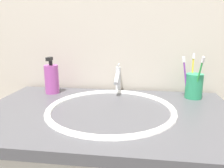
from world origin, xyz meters
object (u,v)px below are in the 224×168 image
toothbrush_purple (185,74)px  toothbrush_yellow (193,72)px  toothbrush_cup (194,86)px  soap_dispenser (52,79)px  faucet (118,78)px  toothbrush_green (199,75)px

toothbrush_purple → toothbrush_yellow: bearing=36.8°
toothbrush_purple → toothbrush_cup: bearing=1.1°
toothbrush_yellow → soap_dispenser: bearing=-177.2°
faucet → soap_dispenser: 0.31m
toothbrush_green → toothbrush_purple: bearing=140.7°
soap_dispenser → toothbrush_yellow: bearing=2.8°
faucet → toothbrush_cup: (0.33, -0.04, -0.02)m
toothbrush_cup → soap_dispenser: size_ratio=0.63×
faucet → soap_dispenser: (-0.30, -0.05, 0.00)m
soap_dispenser → faucet: bearing=8.9°
toothbrush_yellow → toothbrush_green: bearing=-80.4°
toothbrush_purple → toothbrush_green: (0.05, -0.04, 0.00)m
toothbrush_cup → toothbrush_yellow: bearing=101.5°
faucet → toothbrush_yellow: (0.33, -0.02, 0.04)m
faucet → toothbrush_purple: 0.30m
faucet → toothbrush_yellow: toothbrush_yellow is taller
toothbrush_purple → soap_dispenser: toothbrush_purple is taller
toothbrush_cup → toothbrush_green: size_ratio=0.58×
toothbrush_cup → toothbrush_purple: size_ratio=0.61×
toothbrush_yellow → toothbrush_green: toothbrush_yellow is taller
toothbrush_purple → toothbrush_green: size_ratio=0.95×
toothbrush_purple → toothbrush_yellow: (0.04, 0.03, 0.01)m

